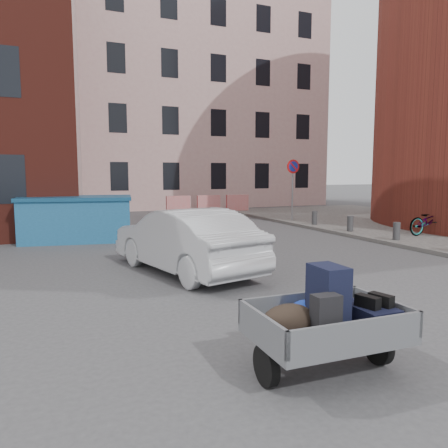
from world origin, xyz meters
name	(u,v)px	position (x,y,z in m)	size (l,w,h in m)	color
ground	(287,291)	(0.00, 0.00, 0.00)	(120.00, 120.00, 0.00)	#38383A
building_pink	(196,102)	(6.00, 22.00, 7.00)	(16.00, 8.00, 14.00)	#C39896
no_parking_sign	(293,177)	(6.00, 9.48, 2.01)	(0.60, 0.09, 2.65)	gray
bollards	(397,231)	(6.00, 3.40, 0.40)	(0.22, 9.02, 0.55)	#3A3A3D
barriers	(209,205)	(4.20, 15.00, 0.50)	(4.70, 0.18, 1.00)	red
trailer	(325,321)	(-1.40, -3.10, 0.61)	(1.63, 1.82, 1.20)	black
dumpster	(77,219)	(-3.10, 7.87, 0.73)	(3.70, 2.34, 1.44)	#1E5E90
silver_car	(185,240)	(-1.27, 2.24, 0.71)	(1.51, 4.32, 1.42)	#B6B8BE
bicycle	(430,221)	(7.88, 3.84, 0.60)	(0.64, 1.83, 0.96)	black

